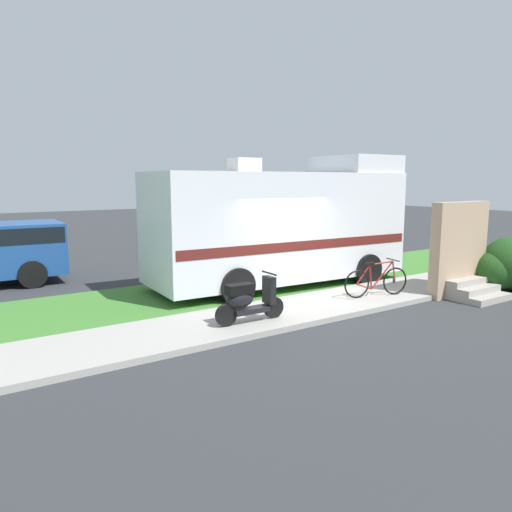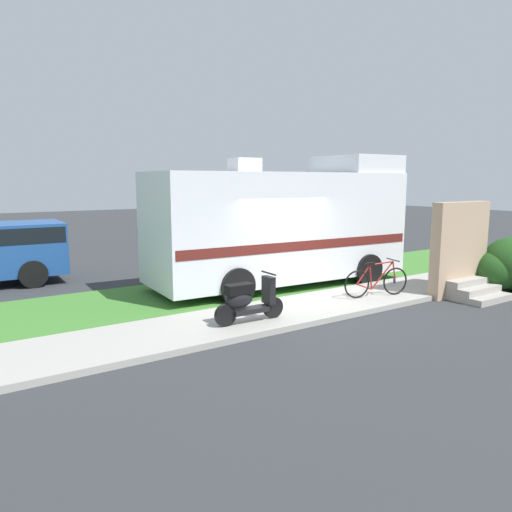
# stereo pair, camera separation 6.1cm
# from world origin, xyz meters

# --- Properties ---
(ground_plane) EXTENTS (80.00, 80.00, 0.00)m
(ground_plane) POSITION_xyz_m (0.00, 0.00, 0.00)
(ground_plane) COLOR #2D3033
(sidewalk) EXTENTS (24.00, 2.00, 0.12)m
(sidewalk) POSITION_xyz_m (0.00, -1.20, 0.06)
(sidewalk) COLOR #9E9B93
(sidewalk) RESTS_ON ground
(grass_strip) EXTENTS (24.00, 3.40, 0.08)m
(grass_strip) POSITION_xyz_m (0.00, 1.50, 0.04)
(grass_strip) COLOR #3D752D
(grass_strip) RESTS_ON ground
(motorhome_rv) EXTENTS (7.28, 2.89, 3.64)m
(motorhome_rv) POSITION_xyz_m (0.82, 1.22, 1.74)
(motorhome_rv) COLOR silver
(motorhome_rv) RESTS_ON ground
(scooter) EXTENTS (1.56, 0.50, 0.97)m
(scooter) POSITION_xyz_m (-2.10, -1.53, 0.58)
(scooter) COLOR black
(scooter) RESTS_ON ground
(bicycle) EXTENTS (1.73, 0.60, 0.90)m
(bicycle) POSITION_xyz_m (1.70, -1.45, 0.50)
(bicycle) COLOR black
(bicycle) RESTS_ON ground
(porch_steps) EXTENTS (2.00, 1.26, 2.40)m
(porch_steps) POSITION_xyz_m (3.93, -2.29, 0.97)
(porch_steps) COLOR #9E998E
(porch_steps) RESTS_ON ground
(bush_by_porch) EXTENTS (2.00, 1.50, 1.42)m
(bush_by_porch) POSITION_xyz_m (5.51, -2.68, 0.67)
(bush_by_porch) COLOR #1E4719
(bush_by_porch) RESTS_ON ground
(bottle_green) EXTENTS (0.07, 0.07, 0.24)m
(bottle_green) POSITION_xyz_m (3.36, -0.62, 0.22)
(bottle_green) COLOR navy
(bottle_green) RESTS_ON ground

